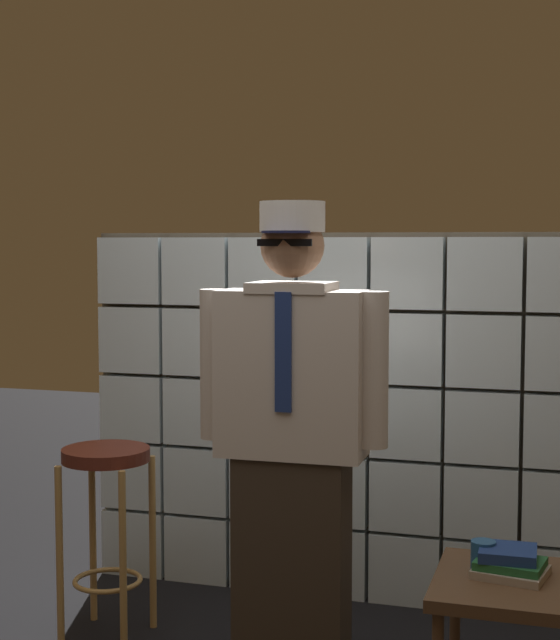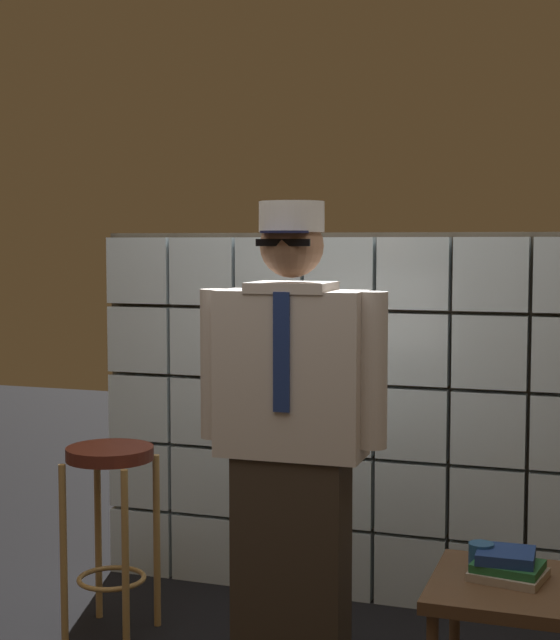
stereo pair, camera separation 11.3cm
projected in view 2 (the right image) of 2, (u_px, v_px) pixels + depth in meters
glass_block_wall at (340, 419)px, 4.17m from camera, size 2.23×0.10×1.60m
standing_person at (291, 436)px, 3.33m from camera, size 0.67×0.28×1.68m
bar_stool at (110, 495)px, 3.77m from camera, size 0.34×0.34×0.75m
side_table at (516, 603)px, 2.99m from camera, size 0.52×0.52×0.49m
book_stack at (507, 566)px, 3.03m from camera, size 0.25×0.22×0.09m
coffee_mug at (482, 558)px, 3.08m from camera, size 0.13×0.08×0.09m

